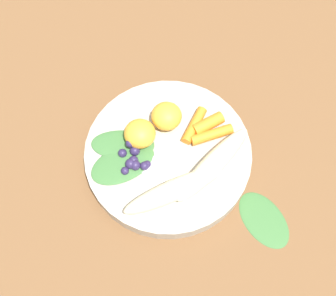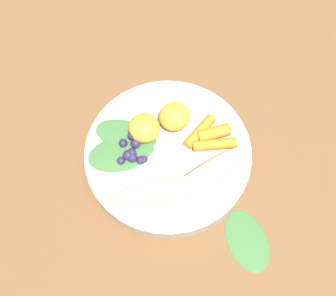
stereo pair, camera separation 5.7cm
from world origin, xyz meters
name	(u,v)px [view 1 (the left image)]	position (x,y,z in m)	size (l,w,h in m)	color
ground_plane	(168,159)	(0.00, 0.00, 0.00)	(2.40, 2.40, 0.00)	brown
bowl	(168,155)	(0.00, 0.00, 0.01)	(0.24, 0.24, 0.03)	#B2AD9E
banana_peeled_left	(213,164)	(-0.03, 0.06, 0.04)	(0.14, 0.03, 0.03)	beige
banana_peeled_right	(174,190)	(0.03, 0.05, 0.04)	(0.14, 0.03, 0.03)	beige
orange_segment_near	(140,134)	(0.02, -0.04, 0.05)	(0.04, 0.04, 0.03)	#F4A833
orange_segment_far	(166,116)	(-0.03, -0.04, 0.05)	(0.04, 0.04, 0.03)	#F4A833
carrot_front	(212,135)	(-0.06, 0.02, 0.04)	(0.01, 0.01, 0.06)	orange
carrot_mid_left	(208,124)	(-0.07, 0.01, 0.04)	(0.02, 0.02, 0.05)	orange
carrot_mid_right	(194,125)	(-0.05, -0.01, 0.04)	(0.01, 0.01, 0.06)	orange
blueberry_pile	(134,157)	(0.05, -0.02, 0.04)	(0.05, 0.05, 0.02)	#2D234C
coconut_shred_patch	(157,170)	(0.03, 0.01, 0.03)	(0.04, 0.04, 0.00)	white
kale_leaf_left	(123,145)	(0.05, -0.05, 0.03)	(0.09, 0.05, 0.01)	#3D7038
kale_leaf_right	(123,163)	(0.06, -0.02, 0.03)	(0.09, 0.05, 0.01)	#3D7038
kale_leaf_stray	(264,219)	(-0.05, 0.15, 0.00)	(0.09, 0.05, 0.01)	#3D7038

